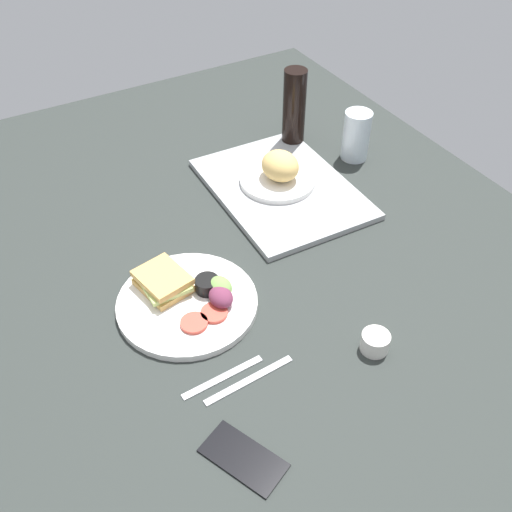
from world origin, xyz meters
TOP-DOWN VIEW (x-y plane):
  - ground_plane at (0.00, 0.00)cm, footprint 190.00×150.00cm
  - serving_tray at (-20.37, 23.48)cm, footprint 45.88×34.21cm
  - bread_plate_near at (-22.25, 23.78)cm, footprint 19.84×19.84cm
  - plate_with_salad at (3.89, -14.71)cm, footprint 29.63×29.63cm
  - drinking_glass at (-24.00, 49.62)cm, footprint 7.51×7.51cm
  - soda_bottle at (-38.40, 38.36)cm, footprint 6.40×6.40cm
  - espresso_cup at (33.17, 11.86)cm, footprint 5.60×5.60cm
  - fork at (24.54, -17.11)cm, footprint 2.16×17.05cm
  - knife at (27.54, -13.11)cm, footprint 2.44×19.05cm
  - cell_phone at (40.79, -21.66)cm, footprint 16.09×12.49cm

SIDE VIEW (x-z plane):
  - ground_plane at x=0.00cm, z-range -3.00..0.00cm
  - fork at x=24.54cm, z-range 0.00..0.50cm
  - knife at x=27.54cm, z-range 0.00..0.50cm
  - cell_phone at x=40.79cm, z-range 0.00..0.80cm
  - serving_tray at x=-20.37cm, z-range 0.00..1.60cm
  - plate_with_salad at x=3.89cm, z-range -1.04..4.36cm
  - espresso_cup at x=33.17cm, z-range 0.00..4.00cm
  - bread_plate_near at x=-22.25cm, z-range 0.42..9.13cm
  - drinking_glass at x=-24.00cm, z-range 0.00..13.88cm
  - soda_bottle at x=-38.40cm, z-range 0.00..22.65cm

